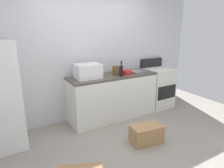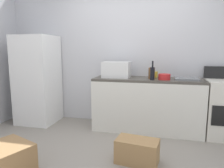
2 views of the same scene
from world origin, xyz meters
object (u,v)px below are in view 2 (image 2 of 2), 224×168
at_px(mixing_bowl, 164,77).
at_px(cardboard_box_medium, 137,151).
at_px(wine_bottle, 152,73).
at_px(microwave, 117,70).
at_px(knife_block, 152,73).
at_px(cardboard_box_large, 6,160).
at_px(coffee_mug, 155,74).
at_px(refrigerator, 38,80).

distance_m(mixing_bowl, cardboard_box_medium, 1.33).
xyz_separation_m(wine_bottle, mixing_bowl, (0.19, 0.07, -0.06)).
xyz_separation_m(microwave, knife_block, (0.60, -0.01, -0.05)).
bearing_deg(cardboard_box_large, wine_bottle, 45.92).
relative_size(wine_bottle, coffee_mug, 3.00).
xyz_separation_m(coffee_mug, knife_block, (-0.06, -0.18, 0.04)).
relative_size(coffee_mug, knife_block, 0.56).
height_order(refrigerator, cardboard_box_large, refrigerator).
xyz_separation_m(refrigerator, cardboard_box_medium, (2.02, -1.07, -0.67)).
bearing_deg(microwave, knife_block, -0.90).
bearing_deg(cardboard_box_medium, cardboard_box_large, -156.78).
relative_size(wine_bottle, knife_block, 1.67).
height_order(knife_block, cardboard_box_large, knife_block).
bearing_deg(coffee_mug, mixing_bowl, -61.28).
height_order(microwave, wine_bottle, wine_bottle).
bearing_deg(wine_bottle, cardboard_box_medium, -96.78).
relative_size(mixing_bowl, cardboard_box_large, 0.39).
height_order(wine_bottle, cardboard_box_medium, wine_bottle).
bearing_deg(mixing_bowl, cardboard_box_large, -136.10).
distance_m(wine_bottle, knife_block, 0.17).
xyz_separation_m(cardboard_box_large, cardboard_box_medium, (1.38, 0.59, -0.02)).
xyz_separation_m(refrigerator, knife_block, (2.11, 0.04, 0.17)).
height_order(refrigerator, mixing_bowl, refrigerator).
bearing_deg(refrigerator, microwave, 1.78).
distance_m(refrigerator, mixing_bowl, 2.32).
bearing_deg(cardboard_box_medium, microwave, 114.22).
bearing_deg(coffee_mug, refrigerator, -174.30).
distance_m(knife_block, mixing_bowl, 0.23).
height_order(microwave, mixing_bowl, microwave).
xyz_separation_m(microwave, mixing_bowl, (0.80, -0.10, -0.09)).
relative_size(wine_bottle, cardboard_box_large, 0.61).
distance_m(coffee_mug, mixing_bowl, 0.31).
relative_size(coffee_mug, cardboard_box_large, 0.20).
relative_size(refrigerator, microwave, 3.55).
height_order(wine_bottle, mixing_bowl, wine_bottle).
xyz_separation_m(mixing_bowl, cardboard_box_medium, (-0.30, -1.02, -0.80)).
bearing_deg(refrigerator, cardboard_box_large, -68.86).
xyz_separation_m(refrigerator, cardboard_box_large, (0.64, -1.66, -0.65)).
xyz_separation_m(wine_bottle, cardboard_box_large, (-1.49, -1.54, -0.84)).
xyz_separation_m(coffee_mug, mixing_bowl, (0.15, -0.27, -0.00)).
bearing_deg(cardboard_box_medium, refrigerator, 151.99).
relative_size(refrigerator, mixing_bowl, 8.59).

